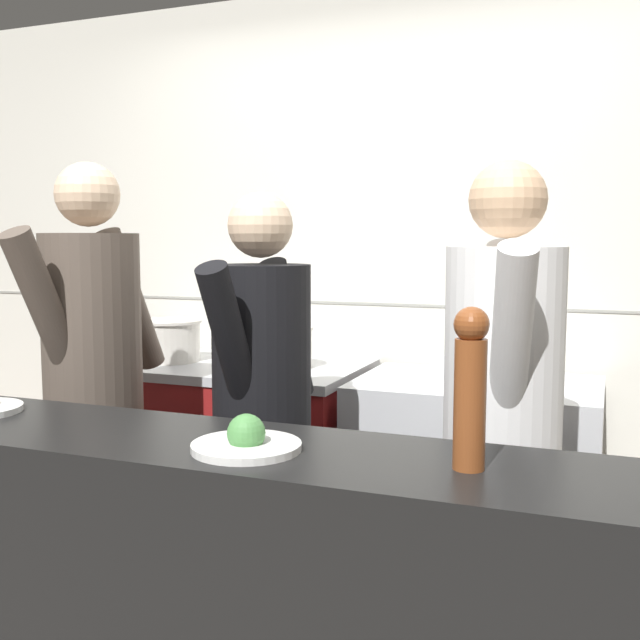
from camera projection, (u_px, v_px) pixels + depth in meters
The scene contains 13 objects.
wall_back_tiled at pixel (386, 272), 3.49m from camera, with size 8.00×0.06×2.60m.
oven_range at pixel (236, 459), 3.42m from camera, with size 1.14×0.71×0.89m.
prep_counter at pixel (475, 490), 3.03m from camera, with size 0.95×0.65×0.89m.
pass_counter at pixel (158, 614), 1.96m from camera, with size 2.59×0.45×0.96m.
stock_pot at pixel (170, 339), 3.44m from camera, with size 0.29×0.29×0.19m.
sauce_pot at pixel (282, 346), 3.24m from camera, with size 0.27×0.27×0.18m.
mixing_bowl_steel at pixel (448, 365), 3.07m from camera, with size 0.27×0.27×0.10m.
chefs_knife at pixel (492, 388), 2.83m from camera, with size 0.34×0.05×0.02m.
plated_dish_appetiser at pixel (246, 441), 1.76m from camera, with size 0.26×0.26×0.09m.
pepper_mill at pixel (470, 385), 1.60m from camera, with size 0.08×0.08×0.35m.
chef_head_cook at pixel (93, 376), 2.71m from camera, with size 0.38×0.75×1.72m.
chef_sous at pixel (262, 409), 2.48m from camera, with size 0.34×0.70×1.60m.
chef_line at pixel (502, 418), 2.19m from camera, with size 0.41×0.73×1.67m.
Camera 1 is at (0.99, -1.85, 1.45)m, focal length 42.00 mm.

